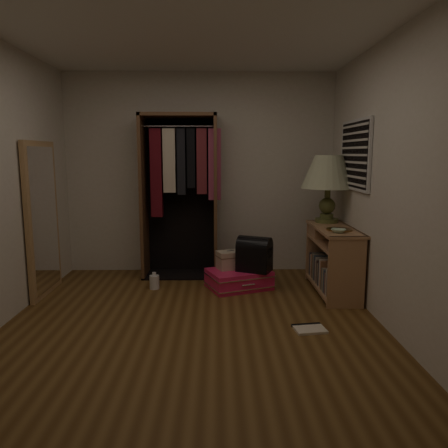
{
  "coord_description": "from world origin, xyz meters",
  "views": [
    {
      "loc": [
        0.23,
        -3.78,
        1.57
      ],
      "look_at": [
        0.3,
        0.95,
        0.8
      ],
      "focal_mm": 35.0,
      "sensor_mm": 36.0,
      "label": 1
    }
  ],
  "objects_px": {
    "console_bookshelf": "(332,258)",
    "open_wardrobe": "(181,181)",
    "table_lamp": "(328,173)",
    "pink_suitcase": "(239,279)",
    "white_jug": "(154,282)",
    "black_bag": "(254,253)",
    "train_case": "(231,260)",
    "floor_mirror": "(42,219)"
  },
  "relations": [
    {
      "from": "console_bookshelf",
      "to": "open_wardrobe",
      "type": "bearing_deg",
      "value": 157.58
    },
    {
      "from": "console_bookshelf",
      "to": "table_lamp",
      "type": "distance_m",
      "value": 1.0
    },
    {
      "from": "pink_suitcase",
      "to": "white_jug",
      "type": "xyz_separation_m",
      "value": [
        -0.99,
        -0.02,
        -0.02
      ]
    },
    {
      "from": "black_bag",
      "to": "white_jug",
      "type": "xyz_separation_m",
      "value": [
        -1.17,
        0.02,
        -0.34
      ]
    },
    {
      "from": "train_case",
      "to": "table_lamp",
      "type": "xyz_separation_m",
      "value": [
        1.16,
        0.13,
        1.01
      ]
    },
    {
      "from": "console_bookshelf",
      "to": "table_lamp",
      "type": "height_order",
      "value": "table_lamp"
    },
    {
      "from": "console_bookshelf",
      "to": "pink_suitcase",
      "type": "height_order",
      "value": "console_bookshelf"
    },
    {
      "from": "floor_mirror",
      "to": "black_bag",
      "type": "distance_m",
      "value": 2.4
    },
    {
      "from": "black_bag",
      "to": "table_lamp",
      "type": "height_order",
      "value": "table_lamp"
    },
    {
      "from": "white_jug",
      "to": "pink_suitcase",
      "type": "bearing_deg",
      "value": 1.06
    },
    {
      "from": "table_lamp",
      "to": "console_bookshelf",
      "type": "bearing_deg",
      "value": -91.04
    },
    {
      "from": "console_bookshelf",
      "to": "black_bag",
      "type": "distance_m",
      "value": 0.88
    },
    {
      "from": "white_jug",
      "to": "black_bag",
      "type": "bearing_deg",
      "value": -1.04
    },
    {
      "from": "pink_suitcase",
      "to": "train_case",
      "type": "distance_m",
      "value": 0.25
    },
    {
      "from": "console_bookshelf",
      "to": "black_bag",
      "type": "bearing_deg",
      "value": 174.2
    },
    {
      "from": "pink_suitcase",
      "to": "white_jug",
      "type": "relative_size",
      "value": 4.28
    },
    {
      "from": "open_wardrobe",
      "to": "pink_suitcase",
      "type": "xyz_separation_m",
      "value": [
        0.7,
        -0.6,
        -1.11
      ]
    },
    {
      "from": "open_wardrobe",
      "to": "pink_suitcase",
      "type": "height_order",
      "value": "open_wardrobe"
    },
    {
      "from": "table_lamp",
      "to": "floor_mirror",
      "type": "bearing_deg",
      "value": -173.35
    },
    {
      "from": "table_lamp",
      "to": "train_case",
      "type": "bearing_deg",
      "value": -173.51
    },
    {
      "from": "pink_suitcase",
      "to": "table_lamp",
      "type": "relative_size",
      "value": 1.05
    },
    {
      "from": "black_bag",
      "to": "pink_suitcase",
      "type": "bearing_deg",
      "value": -168.08
    },
    {
      "from": "white_jug",
      "to": "floor_mirror",
      "type": "bearing_deg",
      "value": -172.62
    },
    {
      "from": "console_bookshelf",
      "to": "white_jug",
      "type": "relative_size",
      "value": 5.67
    },
    {
      "from": "console_bookshelf",
      "to": "table_lamp",
      "type": "xyz_separation_m",
      "value": [
        0.01,
        0.33,
        0.94
      ]
    },
    {
      "from": "console_bookshelf",
      "to": "white_jug",
      "type": "xyz_separation_m",
      "value": [
        -2.05,
        0.11,
        -0.3
      ]
    },
    {
      "from": "console_bookshelf",
      "to": "open_wardrobe",
      "type": "xyz_separation_m",
      "value": [
        -1.76,
        0.73,
        0.83
      ]
    },
    {
      "from": "floor_mirror",
      "to": "train_case",
      "type": "distance_m",
      "value": 2.16
    },
    {
      "from": "floor_mirror",
      "to": "white_jug",
      "type": "relative_size",
      "value": 8.6
    },
    {
      "from": "table_lamp",
      "to": "white_jug",
      "type": "height_order",
      "value": "table_lamp"
    },
    {
      "from": "pink_suitcase",
      "to": "black_bag",
      "type": "xyz_separation_m",
      "value": [
        0.18,
        -0.04,
        0.32
      ]
    },
    {
      "from": "console_bookshelf",
      "to": "pink_suitcase",
      "type": "relative_size",
      "value": 1.32
    },
    {
      "from": "open_wardrobe",
      "to": "floor_mirror",
      "type": "relative_size",
      "value": 1.21
    },
    {
      "from": "pink_suitcase",
      "to": "white_jug",
      "type": "height_order",
      "value": "pink_suitcase"
    },
    {
      "from": "open_wardrobe",
      "to": "black_bag",
      "type": "distance_m",
      "value": 1.35
    },
    {
      "from": "train_case",
      "to": "table_lamp",
      "type": "height_order",
      "value": "table_lamp"
    },
    {
      "from": "black_bag",
      "to": "train_case",
      "type": "bearing_deg",
      "value": -178.09
    },
    {
      "from": "train_case",
      "to": "open_wardrobe",
      "type": "bearing_deg",
      "value": 119.54
    },
    {
      "from": "train_case",
      "to": "white_jug",
      "type": "distance_m",
      "value": 0.93
    },
    {
      "from": "open_wardrobe",
      "to": "black_bag",
      "type": "relative_size",
      "value": 4.62
    },
    {
      "from": "floor_mirror",
      "to": "black_bag",
      "type": "height_order",
      "value": "floor_mirror"
    },
    {
      "from": "floor_mirror",
      "to": "table_lamp",
      "type": "distance_m",
      "value": 3.3
    }
  ]
}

